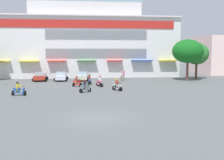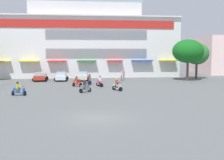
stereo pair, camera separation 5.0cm
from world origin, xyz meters
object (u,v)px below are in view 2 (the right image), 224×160
plaza_tree_3 (197,54)px  parked_car_0 (40,76)px  pedestrian_1 (122,75)px  parked_car_2 (83,76)px  pedestrian_0 (124,74)px  scooter_rider_4 (77,82)px  scooter_rider_5 (100,82)px  scooter_rider_1 (19,90)px  scooter_rider_3 (90,80)px  scooter_rider_6 (117,86)px  plaza_tree_1 (188,51)px  parked_car_1 (61,76)px  scooter_rider_2 (85,87)px

plaza_tree_3 → parked_car_0: 26.99m
pedestrian_1 → parked_car_2: bearing=162.7°
plaza_tree_3 → pedestrian_0: 13.42m
pedestrian_1 → plaza_tree_3: bearing=9.1°
scooter_rider_4 → scooter_rider_5: scooter_rider_5 is taller
scooter_rider_1 → scooter_rider_3: 12.32m
parked_car_0 → scooter_rider_6: scooter_rider_6 is taller
plaza_tree_1 → scooter_rider_6: size_ratio=4.42×
parked_car_1 → scooter_rider_3: size_ratio=2.79×
parked_car_2 → scooter_rider_5: scooter_rider_5 is taller
scooter_rider_1 → scooter_rider_4: size_ratio=1.05×
pedestrian_1 → parked_car_1: bearing=167.2°
parked_car_1 → pedestrian_1: (9.74, -2.22, 0.24)m
scooter_rider_6 → pedestrian_1: (2.13, 10.34, 0.35)m
parked_car_1 → parked_car_2: 3.51m
parked_car_0 → scooter_rider_2: bearing=-63.0°
scooter_rider_1 → pedestrian_0: pedestrian_0 is taller
pedestrian_0 → plaza_tree_1: bearing=-9.9°
parked_car_2 → pedestrian_0: pedestrian_0 is taller
parked_car_0 → scooter_rider_6: size_ratio=2.82×
scooter_rider_6 → pedestrian_0: bearing=76.9°
scooter_rider_4 → pedestrian_0: (7.70, 7.50, 0.35)m
parked_car_2 → scooter_rider_4: (-0.83, -7.93, -0.13)m
scooter_rider_2 → scooter_rider_4: scooter_rider_2 is taller
parked_car_1 → scooter_rider_6: size_ratio=2.78×
parked_car_0 → scooter_rider_3: 9.91m
plaza_tree_1 → scooter_rider_4: size_ratio=4.54×
scooter_rider_3 → pedestrian_0: 7.78m
parked_car_1 → pedestrian_0: pedestrian_0 is taller
parked_car_1 → scooter_rider_3: (4.47, -5.77, -0.10)m
pedestrian_0 → parked_car_1: bearing=176.1°
pedestrian_1 → scooter_rider_5: bearing=-122.7°
parked_car_0 → pedestrian_0: 13.81m
parked_car_0 → scooter_rider_1: size_ratio=2.76×
scooter_rider_2 → scooter_rider_4: bearing=100.3°
scooter_rider_3 → pedestrian_1: pedestrian_1 is taller
pedestrian_0 → pedestrian_1: (-0.63, -1.51, -0.01)m
scooter_rider_2 → pedestrian_1: (6.09, 11.37, 0.32)m
parked_car_1 → scooter_rider_4: bearing=-72.0°
plaza_tree_1 → parked_car_1: (-20.70, 2.51, -4.11)m
scooter_rider_5 → pedestrian_1: size_ratio=0.90×
scooter_rider_2 → pedestrian_1: bearing=61.8°
parked_car_2 → scooter_rider_6: (4.11, -12.29, -0.14)m
plaza_tree_1 → pedestrian_1: 11.62m
plaza_tree_1 → parked_car_1: bearing=173.1°
plaza_tree_3 → scooter_rider_6: plaza_tree_3 is taller
scooter_rider_5 → scooter_rider_6: size_ratio=1.00×
scooter_rider_1 → scooter_rider_4: bearing=47.2°
parked_car_2 → pedestrian_0: (6.87, -0.44, 0.23)m
scooter_rider_3 → scooter_rider_4: size_ratio=1.03×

